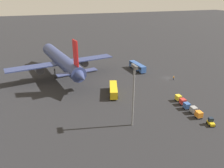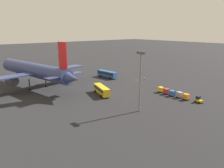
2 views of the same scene
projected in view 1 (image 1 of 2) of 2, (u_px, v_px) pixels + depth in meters
name	position (u px, v px, depth m)	size (l,w,h in m)	color
ground_plane	(168.00, 78.00, 93.33)	(600.00, 600.00, 0.00)	#232326
airplane	(61.00, 60.00, 92.64)	(52.64, 45.17, 19.16)	navy
shuttle_bus_near	(137.00, 66.00, 101.83)	(11.73, 3.72, 3.29)	#2D5199
shuttle_bus_far	(113.00, 89.00, 77.96)	(11.20, 5.74, 3.14)	gold
baggage_tug	(211.00, 122.00, 60.21)	(2.65, 2.13, 2.10)	gold
worker_person	(174.00, 78.00, 91.05)	(0.38, 0.38, 1.74)	#1E1E2D
cargo_cart_orange	(199.00, 114.00, 63.48)	(2.11, 1.81, 2.06)	#38383D
cargo_cart_grey	(194.00, 110.00, 66.01)	(2.11, 1.81, 2.06)	#38383D
cargo_cart_blue	(187.00, 106.00, 68.33)	(2.11, 1.81, 2.06)	#38383D
cargo_cart_red	(183.00, 101.00, 70.90)	(2.11, 1.81, 2.06)	#38383D
cargo_cart_yellow	(178.00, 98.00, 73.42)	(2.11, 1.81, 2.06)	#38383D
light_pole	(134.00, 90.00, 56.31)	(2.80, 0.70, 17.43)	slate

